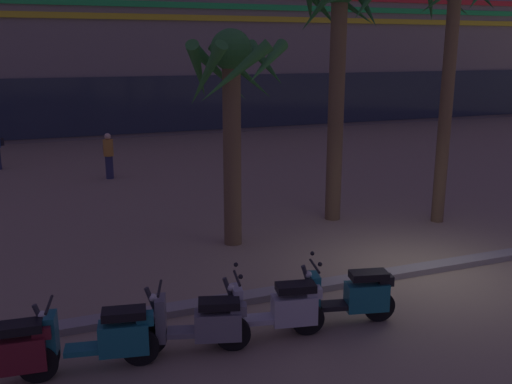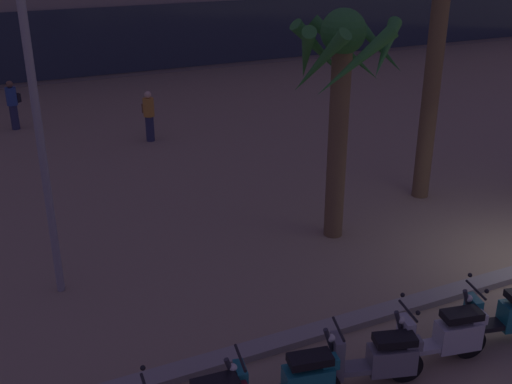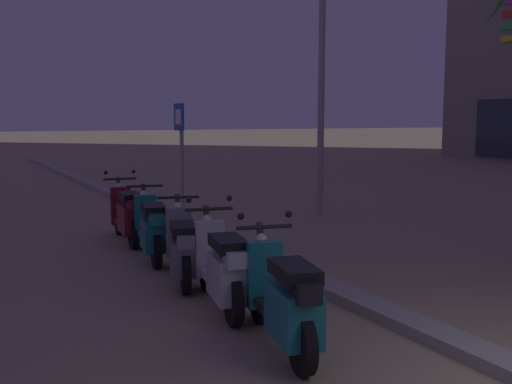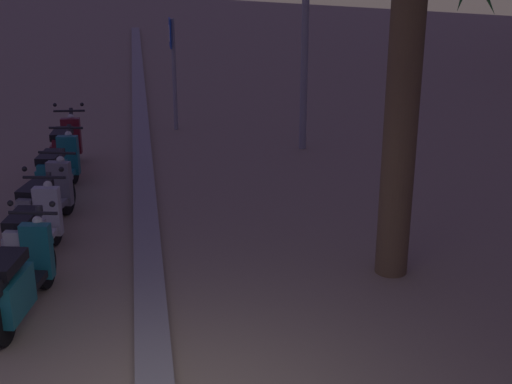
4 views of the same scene
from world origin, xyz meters
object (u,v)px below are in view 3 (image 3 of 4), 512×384
(scooter_silver_mid_rear, at_px, (222,269))
(street_lamp, at_px, (322,10))
(scooter_maroon_tail_end, at_px, (127,215))
(scooter_teal_mid_front, at_px, (283,301))
(crossing_sign, at_px, (181,144))
(scooter_teal_last_in_row, at_px, (151,229))
(scooter_grey_far_back, at_px, (182,249))

(scooter_silver_mid_rear, height_order, street_lamp, street_lamp)
(scooter_maroon_tail_end, height_order, scooter_teal_mid_front, same)
(scooter_teal_mid_front, bearing_deg, scooter_silver_mid_rear, -179.82)
(scooter_silver_mid_rear, distance_m, crossing_sign, 7.26)
(street_lamp, bearing_deg, scooter_teal_last_in_row, -63.12)
(scooter_maroon_tail_end, distance_m, street_lamp, 6.00)
(scooter_maroon_tail_end, height_order, crossing_sign, crossing_sign)
(street_lamp, bearing_deg, scooter_silver_mid_rear, -43.11)
(scooter_teal_last_in_row, xyz_separation_m, scooter_teal_mid_front, (3.89, -0.05, 0.00))
(scooter_teal_last_in_row, distance_m, scooter_silver_mid_rear, 2.60)
(scooter_grey_far_back, bearing_deg, scooter_silver_mid_rear, -0.46)
(scooter_teal_last_in_row, relative_size, scooter_silver_mid_rear, 1.03)
(scooter_maroon_tail_end, height_order, scooter_grey_far_back, scooter_maroon_tail_end)
(scooter_teal_mid_front, bearing_deg, scooter_teal_last_in_row, 179.26)
(scooter_teal_last_in_row, relative_size, scooter_teal_mid_front, 1.04)
(crossing_sign, xyz_separation_m, street_lamp, (1.96, 2.43, 2.80))
(scooter_maroon_tail_end, distance_m, crossing_sign, 3.74)
(scooter_teal_mid_front, height_order, street_lamp, street_lamp)
(scooter_maroon_tail_end, bearing_deg, street_lamp, 102.16)
(crossing_sign, bearing_deg, street_lamp, 51.18)
(scooter_teal_last_in_row, distance_m, crossing_sign, 4.85)
(scooter_teal_mid_front, relative_size, street_lamp, 0.25)
(scooter_grey_far_back, distance_m, scooter_silver_mid_rear, 1.21)
(scooter_silver_mid_rear, bearing_deg, crossing_sign, 162.59)
(scooter_maroon_tail_end, bearing_deg, scooter_silver_mid_rear, -1.09)
(scooter_silver_mid_rear, xyz_separation_m, scooter_teal_mid_front, (1.29, 0.00, 0.00))
(scooter_teal_mid_front, bearing_deg, scooter_grey_far_back, 179.87)
(scooter_teal_last_in_row, height_order, scooter_silver_mid_rear, scooter_silver_mid_rear)
(scooter_silver_mid_rear, bearing_deg, street_lamp, 136.89)
(scooter_teal_last_in_row, xyz_separation_m, scooter_grey_far_back, (1.39, -0.04, -0.02))
(scooter_maroon_tail_end, xyz_separation_m, scooter_silver_mid_rear, (3.92, -0.07, -0.01))
(scooter_silver_mid_rear, bearing_deg, scooter_teal_mid_front, 0.18)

